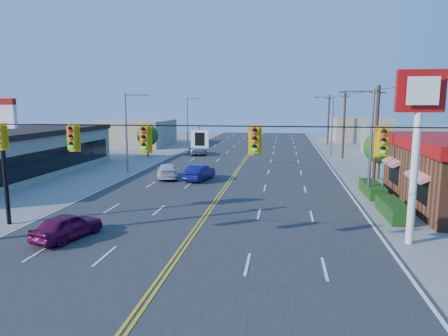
# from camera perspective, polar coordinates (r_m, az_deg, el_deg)

# --- Properties ---
(ground) EXTENTS (160.00, 160.00, 0.00)m
(ground) POSITION_cam_1_polar(r_m,az_deg,el_deg) (18.29, -7.10, -13.09)
(ground) COLOR gray
(ground) RESTS_ON ground
(road) EXTENTS (20.00, 120.00, 0.06)m
(road) POSITION_cam_1_polar(r_m,az_deg,el_deg) (37.23, 1.15, -1.50)
(road) COLOR #2D2D30
(road) RESTS_ON ground
(signal_span) EXTENTS (24.32, 0.34, 9.00)m
(signal_span) POSITION_cam_1_polar(r_m,az_deg,el_deg) (17.09, -7.81, 2.29)
(signal_span) COLOR #47301E
(signal_span) RESTS_ON ground
(kfc_pylon) EXTENTS (2.20, 0.36, 8.50)m
(kfc_pylon) POSITION_cam_1_polar(r_m,az_deg,el_deg) (21.28, 25.97, 5.92)
(kfc_pylon) COLOR white
(kfc_pylon) RESTS_ON ground
(strip_mall) EXTENTS (10.40, 26.40, 4.40)m
(strip_mall) POSITION_cam_1_polar(r_m,az_deg,el_deg) (43.68, -29.22, 1.86)
(strip_mall) COLOR tan
(strip_mall) RESTS_ON ground
(pizza_hut_sign) EXTENTS (1.90, 0.30, 6.85)m
(pizza_hut_sign) POSITION_cam_1_polar(r_m,az_deg,el_deg) (25.68, -29.19, 4.15)
(pizza_hut_sign) COLOR black
(pizza_hut_sign) RESTS_ON ground
(streetlight_se) EXTENTS (2.55, 0.25, 8.00)m
(streetlight_se) POSITION_cam_1_polar(r_m,az_deg,el_deg) (31.00, 19.93, 4.18)
(streetlight_se) COLOR gray
(streetlight_se) RESTS_ON ground
(streetlight_ne) EXTENTS (2.55, 0.25, 8.00)m
(streetlight_ne) POSITION_cam_1_polar(r_m,az_deg,el_deg) (54.69, 15.01, 6.32)
(streetlight_ne) COLOR gray
(streetlight_ne) RESTS_ON ground
(streetlight_sw) EXTENTS (2.55, 0.25, 8.00)m
(streetlight_sw) POSITION_cam_1_polar(r_m,az_deg,el_deg) (41.36, -13.54, 5.57)
(streetlight_sw) COLOR gray
(streetlight_sw) RESTS_ON ground
(streetlight_nw) EXTENTS (2.55, 0.25, 8.00)m
(streetlight_nw) POSITION_cam_1_polar(r_m,az_deg,el_deg) (66.16, -5.07, 7.03)
(streetlight_nw) COLOR gray
(streetlight_nw) RESTS_ON ground
(utility_pole_near) EXTENTS (0.28, 0.28, 8.40)m
(utility_pole_near) POSITION_cam_1_polar(r_m,az_deg,el_deg) (35.21, 20.88, 4.14)
(utility_pole_near) COLOR #47301E
(utility_pole_near) RESTS_ON ground
(utility_pole_mid) EXTENTS (0.28, 0.28, 8.40)m
(utility_pole_mid) POSITION_cam_1_polar(r_m,az_deg,el_deg) (52.90, 16.75, 5.82)
(utility_pole_mid) COLOR #47301E
(utility_pole_mid) RESTS_ON ground
(utility_pole_far) EXTENTS (0.28, 0.28, 8.40)m
(utility_pole_far) POSITION_cam_1_polar(r_m,az_deg,el_deg) (70.75, 14.69, 6.65)
(utility_pole_far) COLOR #47301E
(utility_pole_far) RESTS_ON ground
(tree_kfc_rear) EXTENTS (2.94, 2.94, 4.41)m
(tree_kfc_rear) POSITION_cam_1_polar(r_m,az_deg,el_deg) (39.50, 21.40, 2.74)
(tree_kfc_rear) COLOR #47301E
(tree_kfc_rear) RESTS_ON ground
(tree_west) EXTENTS (2.80, 2.80, 4.20)m
(tree_west) POSITION_cam_1_polar(r_m,az_deg,el_deg) (53.46, -10.87, 4.56)
(tree_west) COLOR #47301E
(tree_west) RESTS_ON ground
(bld_east_mid) EXTENTS (12.00, 10.00, 4.00)m
(bld_east_mid) POSITION_cam_1_polar(r_m,az_deg,el_deg) (59.11, 25.56, 3.48)
(bld_east_mid) COLOR gray
(bld_east_mid) RESTS_ON ground
(bld_west_far) EXTENTS (11.00, 12.00, 4.20)m
(bld_west_far) POSITION_cam_1_polar(r_m,az_deg,el_deg) (69.02, -12.52, 4.93)
(bld_west_far) COLOR tan
(bld_west_far) RESTS_ON ground
(bld_east_far) EXTENTS (10.00, 10.00, 4.40)m
(bld_east_far) POSITION_cam_1_polar(r_m,az_deg,el_deg) (79.73, 18.91, 5.26)
(bld_east_far) COLOR tan
(bld_east_far) RESTS_ON ground
(car_magenta) EXTENTS (2.61, 4.18, 1.33)m
(car_magenta) POSITION_cam_1_polar(r_m,az_deg,el_deg) (22.15, -21.44, -7.86)
(car_magenta) COLOR #650B3C
(car_magenta) RESTS_ON ground
(car_blue) EXTENTS (2.30, 4.45, 1.40)m
(car_blue) POSITION_cam_1_polar(r_m,az_deg,el_deg) (36.24, -3.52, -0.74)
(car_blue) COLOR navy
(car_blue) RESTS_ON ground
(car_white) EXTENTS (3.14, 5.03, 1.36)m
(car_white) POSITION_cam_1_polar(r_m,az_deg,el_deg) (37.56, -8.04, -0.49)
(car_white) COLOR silver
(car_white) RESTS_ON ground
(car_silver) EXTENTS (3.55, 5.26, 1.34)m
(car_silver) POSITION_cam_1_polar(r_m,az_deg,el_deg) (54.90, -3.86, 2.59)
(car_silver) COLOR silver
(car_silver) RESTS_ON ground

